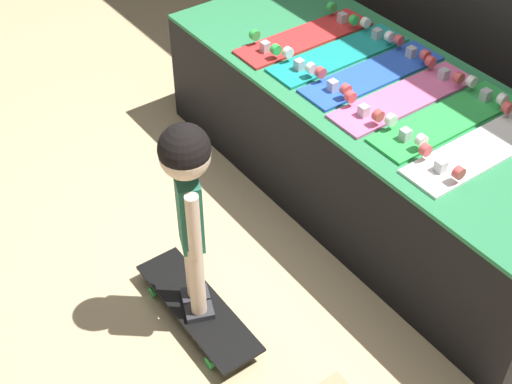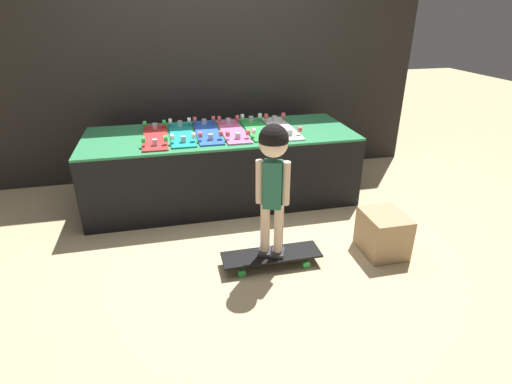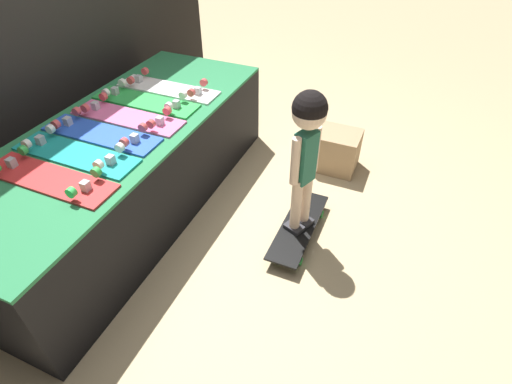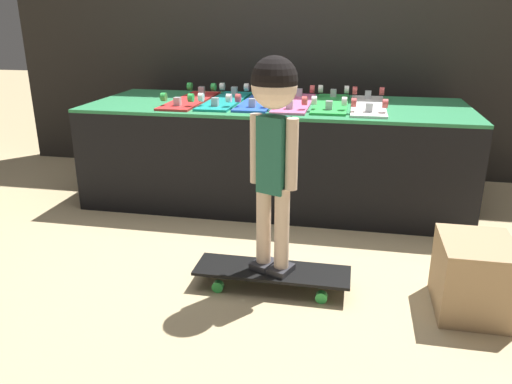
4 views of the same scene
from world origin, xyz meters
The scene contains 10 objects.
ground_plane centered at (0.00, 0.00, 0.00)m, with size 16.00×16.00×0.00m, color tan.
display_rack centered at (0.00, 0.65, 0.33)m, with size 2.42×0.93×0.65m.
skateboard_red_on_rack centered at (-0.58, 0.63, 0.67)m, with size 0.21×0.76×0.09m.
skateboard_teal_on_rack centered at (-0.35, 0.66, 0.67)m, with size 0.21×0.76×0.09m.
skateboard_blue_on_rack centered at (-0.12, 0.67, 0.67)m, with size 0.21×0.76×0.09m.
skateboard_pink_on_rack centered at (0.12, 0.65, 0.67)m, with size 0.21×0.76×0.09m.
skateboard_green_on_rack centered at (0.35, 0.67, 0.67)m, with size 0.21×0.76×0.09m.
skateboard_white_on_rack centered at (0.58, 0.64, 0.67)m, with size 0.21×0.76×0.09m.
skateboard_on_floor centered at (0.17, -0.53, 0.07)m, with size 0.71×0.21×0.09m.
child centered at (0.17, -0.53, 0.76)m, with size 0.22×0.19×0.95m.
Camera 1 is at (1.91, -1.48, 2.49)m, focal length 50.00 mm.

